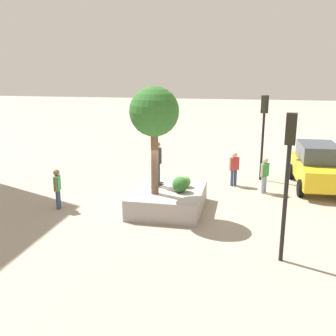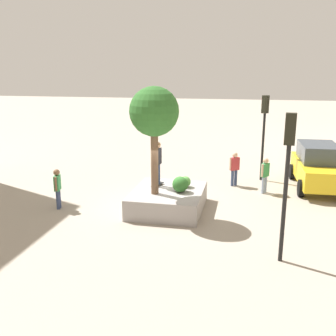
% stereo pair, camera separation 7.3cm
% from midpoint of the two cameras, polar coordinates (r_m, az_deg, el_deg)
% --- Properties ---
extents(ground_plane, '(120.00, 120.00, 0.00)m').
position_cam_midpoint_polar(ground_plane, '(15.56, -0.65, -5.75)').
color(ground_plane, '#9E9384').
extents(planter_ledge, '(3.19, 2.72, 0.80)m').
position_cam_midpoint_polar(planter_ledge, '(15.10, 0.14, -4.78)').
color(planter_ledge, gray).
rests_on(planter_ledge, ground).
extents(plaza_tree, '(1.82, 1.82, 4.03)m').
position_cam_midpoint_polar(plaza_tree, '(13.95, -1.93, 8.20)').
color(plaza_tree, brown).
rests_on(plaza_tree, planter_ledge).
extents(boxwood_shrub, '(0.45, 0.45, 0.45)m').
position_cam_midpoint_polar(boxwood_shrub, '(15.33, 2.72, -2.06)').
color(boxwood_shrub, '#4C8C3D').
rests_on(boxwood_shrub, planter_ledge).
extents(hedge_clump, '(0.61, 0.61, 0.61)m').
position_cam_midpoint_polar(hedge_clump, '(14.69, 1.97, -2.45)').
color(hedge_clump, '#2D6628').
rests_on(hedge_clump, planter_ledge).
extents(skateboard, '(0.83, 0.41, 0.07)m').
position_cam_midpoint_polar(skateboard, '(15.50, -1.43, -2.51)').
color(skateboard, black).
rests_on(skateboard, planter_ledge).
extents(skateboarder, '(0.59, 0.27, 1.76)m').
position_cam_midpoint_polar(skateboarder, '(15.23, -1.46, 1.20)').
color(skateboarder, navy).
rests_on(skateboarder, skateboard).
extents(taxi_cab, '(4.48, 2.19, 2.06)m').
position_cam_midpoint_polar(taxi_cab, '(19.05, 21.59, 0.28)').
color(taxi_cab, gold).
rests_on(taxi_cab, ground).
extents(traffic_light_corner, '(0.36, 0.31, 4.27)m').
position_cam_midpoint_polar(traffic_light_corner, '(10.87, 17.63, 0.77)').
color(traffic_light_corner, black).
rests_on(traffic_light_corner, ground).
extents(traffic_light_median, '(0.37, 0.37, 4.20)m').
position_cam_midpoint_polar(traffic_light_median, '(19.24, 14.25, 6.55)').
color(traffic_light_median, black).
rests_on(traffic_light_median, ground).
extents(bystander_watching, '(0.47, 0.39, 1.62)m').
position_cam_midpoint_polar(bystander_watching, '(17.50, 14.39, -0.71)').
color(bystander_watching, '#8C9EB7').
rests_on(bystander_watching, ground).
extents(passerby_with_bag, '(0.40, 0.47, 1.63)m').
position_cam_midpoint_polar(passerby_with_bag, '(18.31, 10.02, 0.22)').
color(passerby_with_bag, navy).
rests_on(passerby_with_bag, ground).
extents(pedestrian_crossing, '(0.54, 0.28, 1.61)m').
position_cam_midpoint_polar(pedestrian_crossing, '(15.66, -16.04, -2.60)').
color(pedestrian_crossing, navy).
rests_on(pedestrian_crossing, ground).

